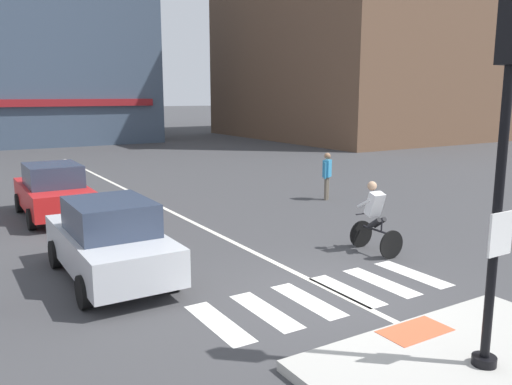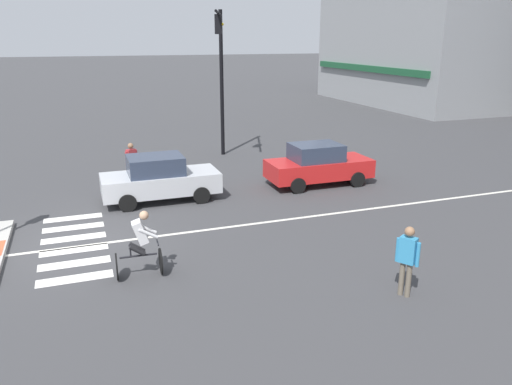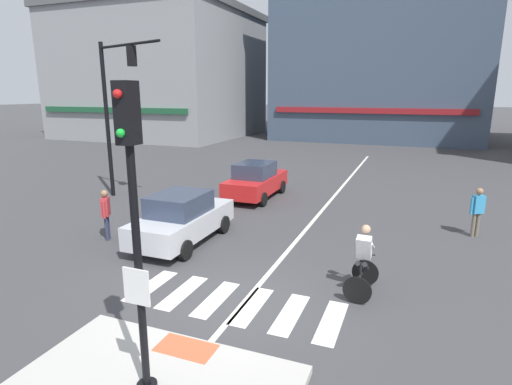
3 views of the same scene
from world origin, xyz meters
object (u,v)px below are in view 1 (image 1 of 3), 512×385
Objects in this scene: signal_pole at (503,152)px; car_red_westbound_far at (53,191)px; cyclist at (375,216)px; car_silver_westbound_near at (110,240)px; pedestrian_waiting_far_side at (327,172)px.

car_red_westbound_far is (-3.08, 12.49, -2.18)m from signal_pole.
cyclist is at bearing -53.07° from car_red_westbound_far.
signal_pole is at bearing -118.86° from cyclist.
signal_pole is 1.15× the size of car_red_westbound_far.
car_silver_westbound_near is at bearing -90.70° from car_red_westbound_far.
pedestrian_waiting_far_side is (5.67, 10.31, -2.00)m from signal_pole.
car_silver_westbound_near is 9.71m from pedestrian_waiting_far_side.
car_red_westbound_far is (0.08, 6.23, 0.00)m from car_silver_westbound_near.
car_silver_westbound_near is 1.00× the size of car_red_westbound_far.
car_red_westbound_far is at bearing 103.84° from signal_pole.
pedestrian_waiting_far_side is (8.82, 4.05, 0.17)m from car_silver_westbound_near.
signal_pole is at bearing -118.80° from pedestrian_waiting_far_side.
car_red_westbound_far is at bearing 89.30° from car_silver_westbound_near.
car_red_westbound_far is 9.56m from cyclist.
pedestrian_waiting_far_side is at bearing -14.01° from car_red_westbound_far.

